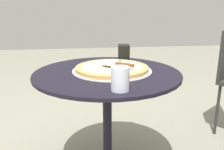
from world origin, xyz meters
name	(u,v)px	position (x,y,z in m)	size (l,w,h in m)	color
patio_table	(107,96)	(0.00, 0.00, 0.54)	(0.84, 0.84, 0.69)	black
pizza_on_tray	(112,68)	(0.03, 0.02, 0.70)	(0.46, 0.46, 0.04)	silver
pizza_server	(117,64)	(0.05, -0.02, 0.74)	(0.20, 0.17, 0.02)	silver
drinking_cup	(120,79)	(0.02, -0.33, 0.74)	(0.08, 0.08, 0.11)	silver
napkin_dispenser	(124,53)	(0.15, 0.28, 0.75)	(0.11, 0.08, 0.11)	black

